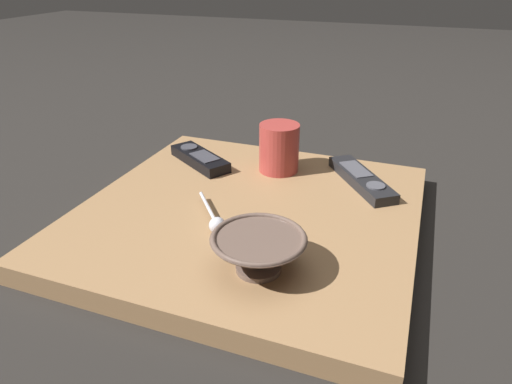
{
  "coord_description": "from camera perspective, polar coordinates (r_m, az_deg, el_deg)",
  "views": [
    {
      "loc": [
        -0.26,
        0.67,
        0.44
      ],
      "look_at": [
        -0.0,
        -0.03,
        0.06
      ],
      "focal_mm": 32.16,
      "sensor_mm": 36.0,
      "label": 1
    }
  ],
  "objects": [
    {
      "name": "table",
      "position": [
        0.83,
        -0.94,
        -3.08
      ],
      "size": [
        0.58,
        0.58,
        0.04
      ],
      "color": "#936D47",
      "rests_on": "ground"
    },
    {
      "name": "coffee_mug",
      "position": [
        0.95,
        2.77,
        5.53
      ],
      "size": [
        0.08,
        0.08,
        0.1
      ],
      "color": "#A53833",
      "rests_on": "table"
    },
    {
      "name": "cereal_bowl",
      "position": [
        0.65,
        0.32,
        -7.28
      ],
      "size": [
        0.14,
        0.14,
        0.06
      ],
      "color": "brown",
      "rests_on": "table"
    },
    {
      "name": "tv_remote_far",
      "position": [
        0.93,
        12.97,
        1.61
      ],
      "size": [
        0.16,
        0.19,
        0.02
      ],
      "color": "black",
      "rests_on": "table"
    },
    {
      "name": "tv_remote_near",
      "position": [
        1.01,
        -7.01,
        4.18
      ],
      "size": [
        0.17,
        0.13,
        0.03
      ],
      "color": "black",
      "rests_on": "table"
    },
    {
      "name": "teaspoon",
      "position": [
        0.76,
        -5.02,
        -3.78
      ],
      "size": [
        0.09,
        0.11,
        0.03
      ],
      "color": "silver",
      "rests_on": "table"
    },
    {
      "name": "ground_plane",
      "position": [
        0.84,
        -0.93,
        -4.17
      ],
      "size": [
        6.0,
        6.0,
        0.0
      ],
      "primitive_type": "plane",
      "color": "black"
    }
  ]
}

